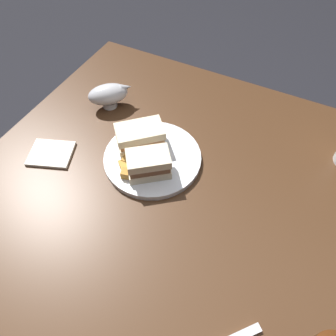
{
  "coord_description": "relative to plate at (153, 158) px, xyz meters",
  "views": [
    {
      "loc": [
        0.16,
        -0.4,
        1.38
      ],
      "look_at": [
        -0.06,
        0.03,
        0.76
      ],
      "focal_mm": 34.45,
      "sensor_mm": 36.0,
      "label": 1
    }
  ],
  "objects": [
    {
      "name": "potato_wedge_back",
      "position": [
        -0.04,
        -0.05,
        0.02
      ],
      "size": [
        0.04,
        0.02,
        0.02
      ],
      "primitive_type": "cube",
      "rotation": [
        0.0,
        0.0,
        0.02
      ],
      "color": "#B77F33",
      "rests_on": "plate"
    },
    {
      "name": "potato_wedge_front",
      "position": [
        -0.04,
        -0.07,
        0.01
      ],
      "size": [
        0.04,
        0.04,
        0.01
      ],
      "primitive_type": "cube",
      "rotation": [
        0.0,
        0.0,
        2.43
      ],
      "color": "gold",
      "rests_on": "plate"
    },
    {
      "name": "sandwich_half_right",
      "position": [
        0.02,
        -0.05,
        0.04
      ],
      "size": [
        0.12,
        0.11,
        0.06
      ],
      "color": "beige",
      "rests_on": "plate"
    },
    {
      "name": "sandwich_half_left",
      "position": [
        -0.05,
        0.02,
        0.04
      ],
      "size": [
        0.14,
        0.13,
        0.06
      ],
      "color": "beige",
      "rests_on": "plate"
    },
    {
      "name": "potato_wedge_left_edge",
      "position": [
        -0.03,
        -0.02,
        0.02
      ],
      "size": [
        0.05,
        0.05,
        0.02
      ],
      "primitive_type": "cube",
      "rotation": [
        0.0,
        0.0,
        0.76
      ],
      "color": "gold",
      "rests_on": "plate"
    },
    {
      "name": "potato_wedge_middle",
      "position": [
        0.0,
        -0.06,
        0.02
      ],
      "size": [
        0.05,
        0.05,
        0.02
      ],
      "primitive_type": "cube",
      "rotation": [
        0.0,
        0.0,
        5.52
      ],
      "color": "#AD702D",
      "rests_on": "plate"
    },
    {
      "name": "ground_plane",
      "position": [
        0.12,
        -0.05,
        -0.73
      ],
      "size": [
        6.0,
        6.0,
        0.0
      ],
      "primitive_type": "plane",
      "color": "black"
    },
    {
      "name": "potato_wedge_right_edge",
      "position": [
        -0.01,
        -0.08,
        0.02
      ],
      "size": [
        0.06,
        0.04,
        0.02
      ],
      "primitive_type": "cube",
      "rotation": [
        0.0,
        0.0,
        3.43
      ],
      "color": "#B77F33",
      "rests_on": "plate"
    },
    {
      "name": "dining_table",
      "position": [
        0.12,
        -0.05,
        -0.37
      ],
      "size": [
        1.05,
        0.95,
        0.73
      ],
      "primitive_type": "cube",
      "color": "#422816",
      "rests_on": "ground"
    },
    {
      "name": "plate",
      "position": [
        0.0,
        0.0,
        0.0
      ],
      "size": [
        0.25,
        0.25,
        0.02
      ],
      "primitive_type": "cylinder",
      "color": "white",
      "rests_on": "dining_table"
    },
    {
      "name": "gravy_boat",
      "position": [
        -0.21,
        0.13,
        0.04
      ],
      "size": [
        0.13,
        0.13,
        0.07
      ],
      "color": "#B7B7BC",
      "rests_on": "dining_table"
    },
    {
      "name": "napkin",
      "position": [
        -0.25,
        -0.11,
        -0.0
      ],
      "size": [
        0.13,
        0.12,
        0.01
      ],
      "primitive_type": "cube",
      "rotation": [
        0.0,
        0.0,
        0.37
      ],
      "color": "silver",
      "rests_on": "dining_table"
    }
  ]
}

